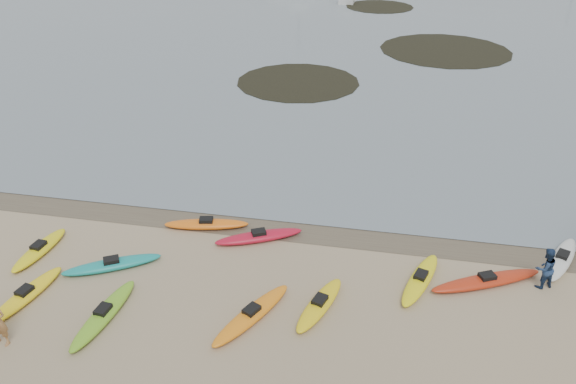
# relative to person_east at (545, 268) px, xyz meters

# --- Properties ---
(ground) EXTENTS (600.00, 600.00, 0.00)m
(ground) POSITION_rel_person_east_xyz_m (-9.69, 2.42, -0.80)
(ground) COLOR tan
(ground) RESTS_ON ground
(wet_sand) EXTENTS (60.00, 60.00, 0.00)m
(wet_sand) POSITION_rel_person_east_xyz_m (-9.69, 2.12, -0.80)
(wet_sand) COLOR brown
(wet_sand) RESTS_ON ground
(kayaks) EXTENTS (21.35, 9.65, 0.34)m
(kayaks) POSITION_rel_person_east_xyz_m (-10.07, -1.39, -0.63)
(kayaks) COLOR yellow
(kayaks) RESTS_ON ground
(person_east) EXTENTS (0.97, 0.89, 1.61)m
(person_east) POSITION_rel_person_east_xyz_m (0.00, 0.00, 0.00)
(person_east) COLOR navy
(person_east) RESTS_ON ground
(kelp_mats) EXTENTS (20.46, 35.42, 0.04)m
(kelp_mats) POSITION_rel_person_east_xyz_m (-6.43, 31.72, -0.78)
(kelp_mats) COLOR black
(kelp_mats) RESTS_ON water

